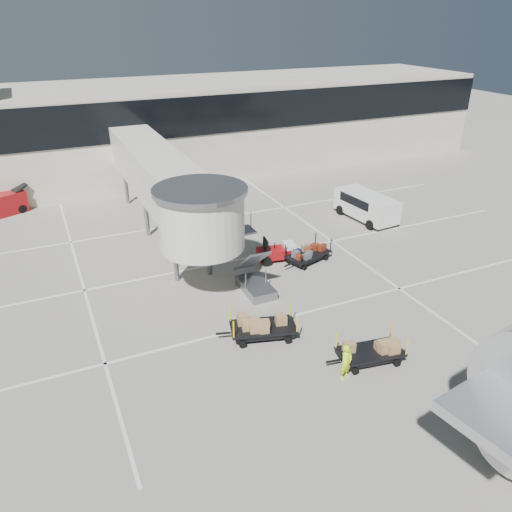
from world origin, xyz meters
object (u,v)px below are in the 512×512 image
object	(u,v)px
box_cart_far	(265,326)
ground_worker	(346,362)
baggage_tug	(277,252)
minivan	(365,204)
box_cart_near	(369,352)
suitcase_cart	(309,254)

from	to	relation	value
box_cart_far	ground_worker	bearing A→B (deg)	-50.62
baggage_tug	ground_worker	distance (m)	11.31
box_cart_far	ground_worker	world-z (taller)	ground_worker
minivan	box_cart_near	bearing A→B (deg)	-130.04
box_cart_near	minivan	xyz separation A→B (m)	(9.70, 14.10, 0.62)
box_cart_near	box_cart_far	size ratio (longest dim) A/B	0.93
baggage_tug	box_cart_far	bearing A→B (deg)	-110.37
ground_worker	minivan	bearing A→B (deg)	36.38
box_cart_near	box_cart_far	world-z (taller)	box_cart_far
suitcase_cart	ground_worker	xyz separation A→B (m)	(-4.01, -10.09, 0.33)
baggage_tug	box_cart_far	distance (m)	8.17
baggage_tug	box_cart_near	bearing A→B (deg)	-84.20
baggage_tug	box_cart_near	size ratio (longest dim) A/B	0.69
box_cart_near	baggage_tug	bearing A→B (deg)	94.40
suitcase_cart	box_cart_near	size ratio (longest dim) A/B	0.98
baggage_tug	minivan	world-z (taller)	minivan
suitcase_cart	ground_worker	world-z (taller)	ground_worker
baggage_tug	box_cart_near	distance (m)	10.62
box_cart_near	ground_worker	bearing A→B (deg)	-154.32
ground_worker	minivan	xyz separation A→B (m)	(11.25, 14.58, 0.33)
baggage_tug	box_cart_far	world-z (taller)	baggage_tug
box_cart_near	box_cart_far	distance (m)	4.88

